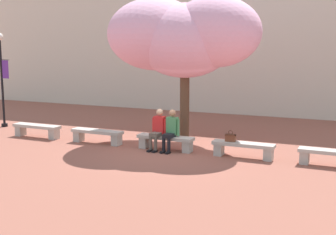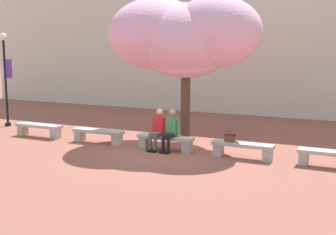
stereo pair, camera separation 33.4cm
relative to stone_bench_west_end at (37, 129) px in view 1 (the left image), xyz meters
The scene contains 12 objects.
ground_plane 4.96m from the stone_bench_west_end, ahead, with size 100.00×100.00×0.00m, color #8E5142.
building_facade 11.53m from the stone_bench_west_end, 63.01° to the left, with size 28.00×4.00×8.09m, color beige.
stone_bench_west_end is the anchor object (origin of this frame).
stone_bench_near_west 2.47m from the stone_bench_west_end, ahead, with size 1.83×0.46×0.45m.
stone_bench_center 4.95m from the stone_bench_west_end, ahead, with size 1.83×0.46×0.45m.
stone_bench_near_east 7.42m from the stone_bench_west_end, ahead, with size 1.83×0.46×0.45m.
stone_bench_east_end 9.89m from the stone_bench_west_end, ahead, with size 1.83×0.46×0.45m.
person_seated_left 4.74m from the stone_bench_west_end, ahead, with size 0.51×0.71×1.29m.
person_seated_right 5.17m from the stone_bench_west_end, ahead, with size 0.51×0.71×1.29m.
handbag 7.04m from the stone_bench_west_end, ahead, with size 0.30×0.15×0.34m.
cherry_tree_main 6.03m from the stone_bench_west_end, 17.22° to the left, with size 5.20×3.47×4.81m.
lamp_post_with_banner 3.36m from the stone_bench_west_end, 154.99° to the left, with size 0.54×0.28×3.66m.
Camera 1 is at (5.64, -13.11, 3.42)m, focal length 50.00 mm.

